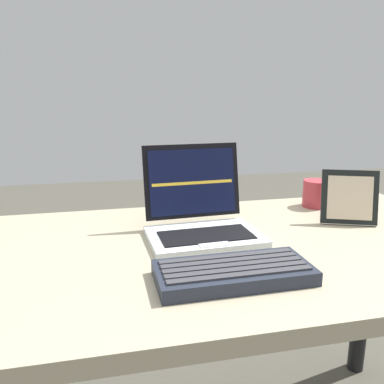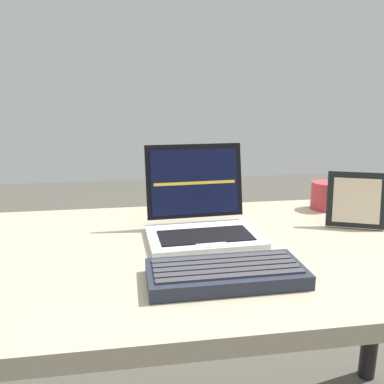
# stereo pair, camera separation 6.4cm
# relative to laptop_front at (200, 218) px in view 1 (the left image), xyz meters

# --- Properties ---
(desk) EXTENTS (1.60, 0.74, 0.70)m
(desk) POSITION_rel_laptop_front_xyz_m (-0.05, -0.08, -0.13)
(desk) COLOR tan
(desk) RESTS_ON ground
(laptop_front) EXTENTS (0.29, 0.25, 0.23)m
(laptop_front) POSITION_rel_laptop_front_xyz_m (0.00, 0.00, 0.00)
(laptop_front) COLOR silver
(laptop_front) RESTS_ON desk
(external_keyboard) EXTENTS (0.31, 0.14, 0.03)m
(external_keyboard) POSITION_rel_laptop_front_xyz_m (0.01, -0.26, -0.03)
(external_keyboard) COLOR #212633
(external_keyboard) RESTS_ON desk
(photo_frame) EXTENTS (0.16, 0.10, 0.15)m
(photo_frame) POSITION_rel_laptop_front_xyz_m (0.43, 0.00, 0.03)
(photo_frame) COLOR black
(photo_frame) RESTS_ON desk
(coffee_mug) EXTENTS (0.13, 0.08, 0.09)m
(coffee_mug) POSITION_rel_laptop_front_xyz_m (0.43, 0.18, -0.00)
(coffee_mug) COLOR #B5343C
(coffee_mug) RESTS_ON desk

